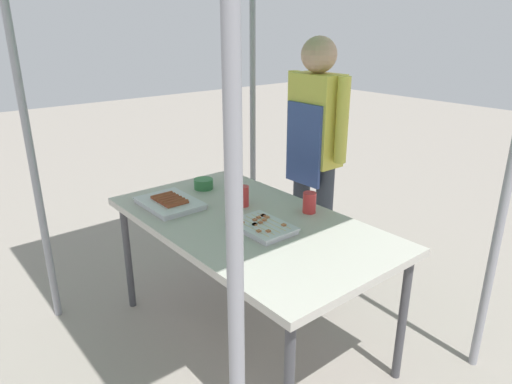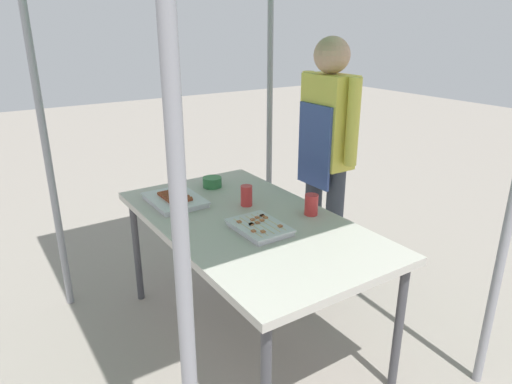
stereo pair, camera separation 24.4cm
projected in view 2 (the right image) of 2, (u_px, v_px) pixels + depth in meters
ground_plane at (249, 336)px, 2.73m from camera, size 18.00×18.00×0.00m
stall_table at (248, 229)px, 2.49m from camera, size 1.60×0.90×0.75m
tray_grilled_sausages at (175, 199)px, 2.71m from camera, size 0.38×0.28×0.05m
tray_meat_skewers at (259, 227)px, 2.35m from camera, size 0.32×0.23×0.04m
condiment_bowl at (212, 182)px, 2.96m from camera, size 0.12×0.12×0.06m
drink_cup_near_edge at (311, 205)px, 2.53m from camera, size 0.07×0.07×0.12m
drink_cup_by_wok at (246, 196)px, 2.65m from camera, size 0.07×0.07×0.12m
vendor_woman at (327, 144)px, 3.04m from camera, size 0.52×0.23×1.67m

